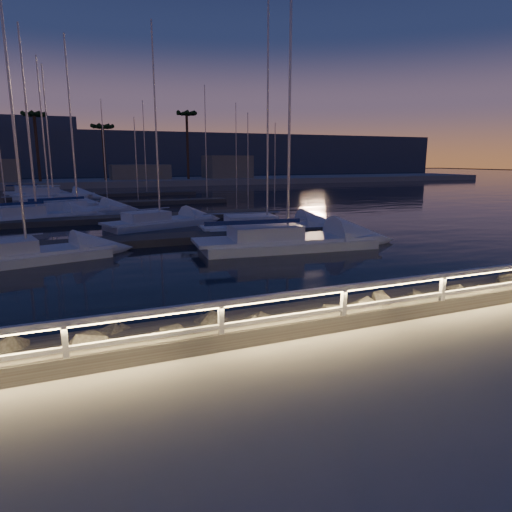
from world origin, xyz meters
The scene contains 18 objects.
ground centered at (0.00, 0.00, 0.00)m, with size 400.00×400.00×0.00m, color gray.
harbor_water centered at (0.00, 31.22, -0.97)m, with size 400.00×440.00×0.60m.
guard_rail centered at (-0.07, 0.00, 0.77)m, with size 44.11×0.12×1.06m.
riprap centered at (-3.47, 1.75, -0.27)m, with size 34.18×3.05×1.39m.
floating_docks centered at (0.00, 32.50, -0.40)m, with size 22.00×36.00×0.40m.
far_shore centered at (-0.12, 74.05, 0.29)m, with size 160.00×14.00×5.20m.
palm_left centered at (-8.00, 72.00, 10.14)m, with size 3.00×3.00×11.20m.
palm_center centered at (2.00, 73.00, 8.78)m, with size 3.00×3.00×9.70m.
palm_right centered at (16.00, 72.00, 11.03)m, with size 3.00×3.00×12.20m.
sailboat_c centered at (-6.70, 13.58, -0.19)m, with size 7.68×3.75×12.57m.
sailboat_d centered at (5.33, 12.03, -0.14)m, with size 9.77×3.83×16.10m.
sailboat_f centered at (-6.91, 28.02, -0.15)m, with size 8.28×4.62×13.61m.
sailboat_g centered at (0.86, 22.04, -0.18)m, with size 7.97×4.50×13.06m.
sailboat_h centered at (6.54, 17.19, -0.18)m, with size 8.52×3.42×14.03m.
sailboat_j centered at (-4.03, 30.95, -0.15)m, with size 8.46×4.66×13.91m.
sailboat_k centered at (-6.22, 36.53, -0.18)m, with size 7.99×3.17×13.20m.
sailboat_m centered at (-8.37, 54.99, -0.18)m, with size 6.78×2.24×11.48m.
sailboat_n centered at (-6.10, 48.75, -0.13)m, with size 8.96×4.67×14.72m.
Camera 1 is at (-4.81, -8.55, 3.91)m, focal length 32.00 mm.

